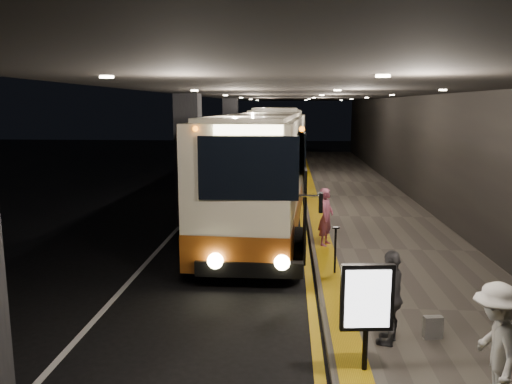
{
  "coord_description": "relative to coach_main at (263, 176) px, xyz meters",
  "views": [
    {
      "loc": [
        1.85,
        -12.41,
        4.02
      ],
      "look_at": [
        0.96,
        0.88,
        1.7
      ],
      "focal_mm": 35.0,
      "sensor_mm": 36.0,
      "label": 1
    }
  ],
  "objects": [
    {
      "name": "ground",
      "position": [
        -1.01,
        -3.58,
        -1.75
      ],
      "size": [
        90.0,
        90.0,
        0.0
      ],
      "primitive_type": "plane",
      "color": "black"
    },
    {
      "name": "lane_line_white",
      "position": [
        -2.81,
        1.42,
        -1.74
      ],
      "size": [
        0.12,
        50.0,
        0.01
      ],
      "primitive_type": "cube",
      "color": "silver",
      "rests_on": "ground"
    },
    {
      "name": "kerb_stripe_yellow",
      "position": [
        1.34,
        1.42,
        -1.74
      ],
      "size": [
        0.18,
        50.0,
        0.01
      ],
      "primitive_type": "cube",
      "color": "gold",
      "rests_on": "ground"
    },
    {
      "name": "sidewalk",
      "position": [
        3.74,
        1.42,
        -1.67
      ],
      "size": [
        4.5,
        50.0,
        0.15
      ],
      "primitive_type": "cube",
      "color": "#514C44",
      "rests_on": "ground"
    },
    {
      "name": "tactile_strip",
      "position": [
        1.84,
        1.42,
        -1.59
      ],
      "size": [
        0.5,
        50.0,
        0.01
      ],
      "primitive_type": "cube",
      "color": "gold",
      "rests_on": "sidewalk"
    },
    {
      "name": "terminal_wall",
      "position": [
        5.99,
        1.42,
        1.25
      ],
      "size": [
        0.1,
        50.0,
        6.0
      ],
      "primitive_type": "cube",
      "color": "black",
      "rests_on": "ground"
    },
    {
      "name": "support_columns",
      "position": [
        -2.51,
        0.42,
        0.45
      ],
      "size": [
        0.8,
        24.8,
        4.4
      ],
      "color": "black",
      "rests_on": "ground"
    },
    {
      "name": "canopy",
      "position": [
        1.49,
        1.42,
        2.85
      ],
      "size": [
        9.0,
        50.0,
        0.4
      ],
      "primitive_type": "cube",
      "color": "black",
      "rests_on": "support_columns"
    },
    {
      "name": "coach_main",
      "position": [
        0.0,
        0.0,
        0.0
      ],
      "size": [
        3.04,
        11.77,
        3.64
      ],
      "rotation": [
        0.0,
        0.0,
        -0.05
      ],
      "color": "beige",
      "rests_on": "ground"
    },
    {
      "name": "coach_second",
      "position": [
        0.11,
        12.96,
        0.07
      ],
      "size": [
        2.55,
        12.05,
        3.79
      ],
      "rotation": [
        0.0,
        0.0,
        0.0
      ],
      "color": "beige",
      "rests_on": "ground"
    },
    {
      "name": "coach_third",
      "position": [
        -0.08,
        25.71,
        -0.01
      ],
      "size": [
        2.63,
        11.58,
        3.63
      ],
      "rotation": [
        0.0,
        0.0,
        0.02
      ],
      "color": "beige",
      "rests_on": "ground"
    },
    {
      "name": "passenger_boarding",
      "position": [
        1.89,
        -2.36,
        -0.79
      ],
      "size": [
        0.59,
        0.69,
        1.62
      ],
      "primitive_type": "imported",
      "rotation": [
        0.0,
        0.0,
        1.17
      ],
      "color": "#B65571",
      "rests_on": "sidewalk"
    },
    {
      "name": "passenger_waiting_white",
      "position": [
        3.48,
        -9.94,
        -0.75
      ],
      "size": [
        0.63,
        1.15,
        1.7
      ],
      "primitive_type": "imported",
      "rotation": [
        0.0,
        0.0,
        -1.69
      ],
      "color": "beige",
      "rests_on": "sidewalk"
    },
    {
      "name": "passenger_waiting_grey",
      "position": [
        2.53,
        -8.16,
        -0.8
      ],
      "size": [
        0.79,
        1.04,
        1.58
      ],
      "primitive_type": "imported",
      "rotation": [
        0.0,
        0.0,
        -1.96
      ],
      "color": "#424146",
      "rests_on": "sidewalk"
    },
    {
      "name": "bag_polka",
      "position": [
        3.29,
        -7.95,
        -1.41
      ],
      "size": [
        0.33,
        0.18,
        0.38
      ],
      "primitive_type": "cube",
      "rotation": [
        0.0,
        0.0,
        0.17
      ],
      "color": "black",
      "rests_on": "sidewalk"
    },
    {
      "name": "info_sign",
      "position": [
        1.99,
        -9.08,
        -0.5
      ],
      "size": [
        0.78,
        0.19,
        1.63
      ],
      "rotation": [
        0.0,
        0.0,
        0.1
      ],
      "color": "black",
      "rests_on": "sidewalk"
    },
    {
      "name": "stanchion_post",
      "position": [
        1.93,
        -4.75,
        -1.05
      ],
      "size": [
        0.05,
        0.05,
        1.1
      ],
      "primitive_type": "cylinder",
      "color": "black",
      "rests_on": "sidewalk"
    }
  ]
}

